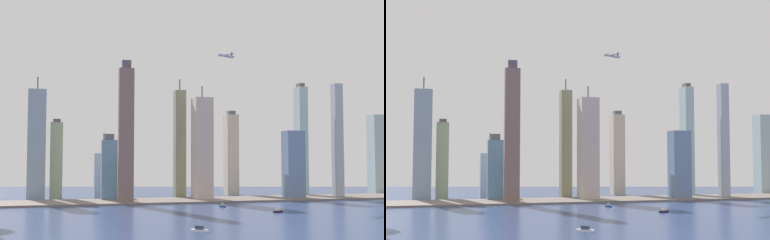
{
  "view_description": "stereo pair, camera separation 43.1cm",
  "coord_description": "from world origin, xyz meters",
  "views": [
    {
      "loc": [
        -126.29,
        -166.6,
        59.51
      ],
      "look_at": [
        36.99,
        478.2,
        102.95
      ],
      "focal_mm": 50.02,
      "sensor_mm": 36.0,
      "label": 1
    },
    {
      "loc": [
        -125.87,
        -166.7,
        59.51
      ],
      "look_at": [
        36.99,
        478.2,
        102.95
      ],
      "focal_mm": 50.02,
      "sensor_mm": 36.0,
      "label": 2
    }
  ],
  "objects": [
    {
      "name": "waterfront_pier",
      "position": [
        0.0,
        506.38,
        1.19
      ],
      "size": [
        860.03,
        75.97,
        2.38
      ],
      "primitive_type": "cube",
      "color": "slate",
      "rests_on": "ground"
    },
    {
      "name": "skyscraper_0",
      "position": [
        -59.96,
        535.14,
        40.91
      ],
      "size": [
        19.96,
        16.82,
        86.67
      ],
      "color": "#5D88A7",
      "rests_on": "ground"
    },
    {
      "name": "skyscraper_1",
      "position": [
        252.23,
        503.72,
        79.33
      ],
      "size": [
        12.01,
        12.94,
        158.66
      ],
      "color": "#A6ACB7",
      "rests_on": "ground"
    },
    {
      "name": "skyscraper_2",
      "position": [
        -62.15,
        591.33,
        30.9
      ],
      "size": [
        26.8,
        22.7,
        89.88
      ],
      "color": "#AABBC9",
      "rests_on": "ground"
    },
    {
      "name": "skyscraper_3",
      "position": [
        -126.61,
        585.94,
        52.7
      ],
      "size": [
        16.51,
        24.51,
        108.39
      ],
      "color": "#A8B98A",
      "rests_on": "ground"
    },
    {
      "name": "skyscraper_5",
      "position": [
        128.46,
        599.02,
        61.01
      ],
      "size": [
        17.91,
        21.4,
        125.68
      ],
      "color": "beige",
      "rests_on": "ground"
    },
    {
      "name": "skyscraper_6",
      "position": [
        220.02,
        551.19,
        80.35
      ],
      "size": [
        13.1,
        21.73,
        164.23
      ],
      "color": "#9EB9BA",
      "rests_on": "ground"
    },
    {
      "name": "skyscraper_7",
      "position": [
        60.03,
        514.57,
        67.41
      ],
      "size": [
        23.62,
        27.87,
        150.68
      ],
      "color": "beige",
      "rests_on": "ground"
    },
    {
      "name": "skyscraper_8",
      "position": [
        348.62,
        559.11,
        60.34
      ],
      "size": [
        18.09,
        22.27,
        120.68
      ],
      "color": "#A8BDBC",
      "rests_on": "ground"
    },
    {
      "name": "skyscraper_9",
      "position": [
        38.42,
        553.44,
        74.51
      ],
      "size": [
        14.87,
        16.72,
        164.62
      ],
      "color": "gray",
      "rests_on": "ground"
    },
    {
      "name": "skyscraper_10",
      "position": [
        -152.0,
        565.6,
        73.25
      ],
      "size": [
        23.19,
        13.55,
        162.87
      ],
      "color": "#889EB0",
      "rests_on": "ground"
    },
    {
      "name": "skyscraper_12",
      "position": [
        183.91,
        500.41,
        45.97
      ],
      "size": [
        24.97,
        23.01,
        91.94
      ],
      "color": "#647EA4",
      "rests_on": "ground"
    },
    {
      "name": "skyscraper_13",
      "position": [
        -43.71,
        491.21,
        85.24
      ],
      "size": [
        18.42,
        12.21,
        176.78
      ],
      "color": "#7D615A",
      "rests_on": "ground"
    },
    {
      "name": "boat_1",
      "position": [
        -18.19,
        236.86,
        1.74
      ],
      "size": [
        13.72,
        11.98,
        9.95
      ],
      "rotation": [
        0.0,
        0.0,
        5.62
      ],
      "color": "white",
      "rests_on": "ground"
    },
    {
      "name": "boat_2",
      "position": [
        58.62,
        421.45,
        1.47
      ],
      "size": [
        6.55,
        8.88,
        9.12
      ],
      "rotation": [
        0.0,
        0.0,
        5.23
      ],
      "color": "navy",
      "rests_on": "ground"
    },
    {
      "name": "boat_3",
      "position": [
        97.09,
        352.44,
        1.52
      ],
      "size": [
        11.79,
        8.4,
        10.46
      ],
      "rotation": [
        0.0,
        0.0,
        3.6
      ],
      "color": "#1C1230",
      "rests_on": "ground"
    },
    {
      "name": "airplane",
      "position": [
        97.11,
        526.74,
        195.69
      ],
      "size": [
        27.66,
        25.57,
        8.38
      ],
      "rotation": [
        0.0,
        0.0,
        3.69
      ],
      "color": "#AEB0C1"
    }
  ]
}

